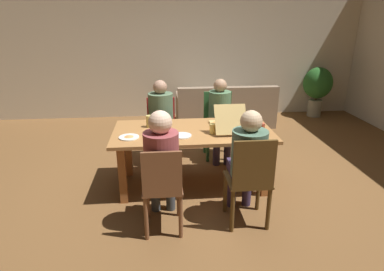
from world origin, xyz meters
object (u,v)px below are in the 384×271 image
(pizza_box_0, at_px, (226,124))
(plate_1, at_px, (129,137))
(chair_0, at_px, (218,123))
(dining_table, at_px, (193,138))
(person_2, at_px, (247,156))
(person_1, at_px, (162,159))
(couch, at_px, (224,110))
(chair_1, at_px, (162,187))
(drinking_glass_1, at_px, (213,129))
(drinking_glass_2, at_px, (261,129))
(plate_0, at_px, (182,136))
(chair_2, at_px, (250,179))
(chair_3, at_px, (161,124))
(potted_plant, at_px, (317,86))
(person_0, at_px, (220,113))
(person_3, at_px, (161,114))
(drinking_glass_0, at_px, (149,121))

(pizza_box_0, xyz_separation_m, plate_1, (-1.16, -0.25, -0.04))
(chair_0, bearing_deg, dining_table, -117.39)
(person_2, xyz_separation_m, pizza_box_0, (-0.05, 0.83, 0.06))
(person_1, bearing_deg, couch, 68.83)
(chair_0, height_order, chair_1, chair_0)
(pizza_box_0, distance_m, drinking_glass_1, 0.29)
(person_1, relative_size, drinking_glass_2, 8.55)
(couch, bearing_deg, plate_0, -111.15)
(chair_2, bearing_deg, chair_3, 115.00)
(potted_plant, bearing_deg, person_1, -132.54)
(chair_0, height_order, potted_plant, potted_plant)
(plate_1, xyz_separation_m, couch, (1.61, 2.59, -0.46))
(chair_1, bearing_deg, dining_table, 68.16)
(chair_0, relative_size, person_1, 0.79)
(plate_0, xyz_separation_m, drinking_glass_1, (0.36, 0.04, 0.05))
(person_0, distance_m, person_3, 0.85)
(person_2, distance_m, plate_0, 0.84)
(chair_1, bearing_deg, chair_0, 65.38)
(dining_table, bearing_deg, plate_1, -165.62)
(plate_1, height_order, potted_plant, potted_plant)
(dining_table, relative_size, chair_3, 2.13)
(chair_1, relative_size, person_3, 0.77)
(person_0, bearing_deg, person_1, -118.36)
(person_1, height_order, chair_3, person_1)
(chair_3, bearing_deg, couch, 50.11)
(person_0, bearing_deg, dining_table, -121.45)
(couch, relative_size, potted_plant, 1.80)
(chair_3, xyz_separation_m, plate_0, (0.24, -1.11, 0.22))
(person_0, xyz_separation_m, drinking_glass_2, (0.29, -1.02, 0.10))
(drinking_glass_1, distance_m, couch, 2.68)
(person_0, height_order, person_3, person_0)
(chair_1, relative_size, plate_1, 4.00)
(chair_1, xyz_separation_m, person_2, (0.85, 0.17, 0.21))
(dining_table, height_order, chair_1, chair_1)
(drinking_glass_1, height_order, potted_plant, potted_plant)
(chair_1, relative_size, drinking_glass_0, 6.17)
(plate_0, relative_size, couch, 0.11)
(drinking_glass_1, relative_size, couch, 0.06)
(chair_0, bearing_deg, chair_1, -114.62)
(person_1, xyz_separation_m, plate_1, (-0.36, 0.62, 0.01))
(drinking_glass_1, xyz_separation_m, couch, (0.64, 2.55, -0.51))
(person_0, distance_m, plate_0, 1.14)
(chair_0, distance_m, person_0, 0.24)
(chair_1, height_order, drinking_glass_1, chair_1)
(dining_table, relative_size, drinking_glass_2, 13.25)
(drinking_glass_2, bearing_deg, potted_plant, 54.73)
(pizza_box_0, bearing_deg, potted_plant, 47.53)
(plate_0, height_order, couch, couch)
(person_2, xyz_separation_m, potted_plant, (2.42, 3.53, -0.06))
(drinking_glass_2, bearing_deg, chair_3, 134.61)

